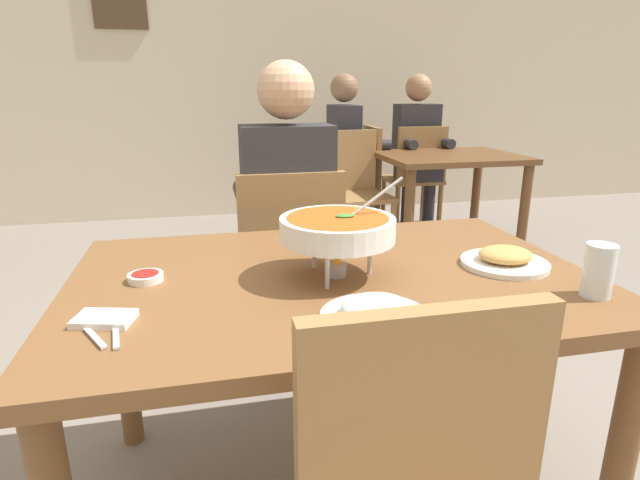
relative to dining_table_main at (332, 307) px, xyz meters
The scene contains 18 objects.
cafe_rear_partition 3.87m from the dining_table_main, 90.00° to the left, with size 10.00×0.10×3.00m, color beige.
dining_table_main is the anchor object (origin of this frame).
chair_diner_main 0.76m from the dining_table_main, 90.00° to the left, with size 0.44×0.44×0.90m.
diner_main 0.79m from the dining_table_main, 90.00° to the left, with size 0.40×0.45×1.31m.
curry_bowl 0.23m from the dining_table_main, 67.73° to the right, with size 0.33×0.30×0.26m.
rice_plate 0.32m from the dining_table_main, 86.23° to the right, with size 0.24×0.24×0.06m.
appetizer_plate 0.50m from the dining_table_main, ahead, with size 0.24×0.24×0.06m.
sauce_dish 0.50m from the dining_table_main, behind, with size 0.09×0.09×0.02m.
napkin_folded 0.58m from the dining_table_main, 161.75° to the right, with size 0.12×0.08×0.02m, color white.
fork_utensil 0.62m from the dining_table_main, 157.89° to the right, with size 0.01×0.17×0.01m, color silver.
spoon_utensil 0.57m from the dining_table_main, 155.98° to the right, with size 0.01×0.17×0.01m, color silver.
drink_glass 0.66m from the dining_table_main, 26.49° to the right, with size 0.07×0.07×0.13m.
dining_table_far 2.66m from the dining_table_main, 56.93° to the left, with size 1.00×0.80×0.73m.
chair_bg_left 3.10m from the dining_table_main, 62.66° to the left, with size 0.45×0.45×0.90m.
chair_bg_middle 2.92m from the dining_table_main, 71.63° to the left, with size 0.45×0.45×0.90m.
chair_bg_right 2.47m from the dining_table_main, 72.10° to the left, with size 0.48×0.48×0.90m.
patron_bg_left 3.16m from the dining_table_main, 62.80° to the left, with size 0.40×0.45×1.31m.
patron_bg_middle 2.88m from the dining_table_main, 73.41° to the left, with size 0.45×0.40×1.31m.
Camera 1 is at (-0.31, -1.24, 1.21)m, focal length 28.56 mm.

